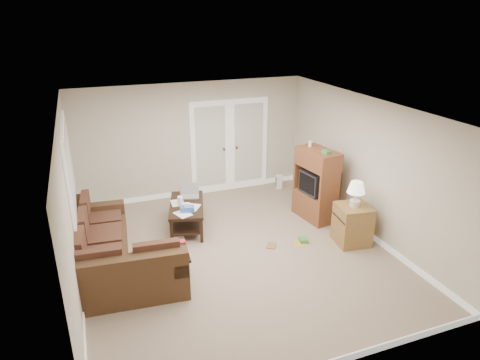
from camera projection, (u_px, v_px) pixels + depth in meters
name	position (u px, v px, depth m)	size (l,w,h in m)	color
floor	(236.00, 253.00, 7.32)	(5.50, 5.50, 0.00)	gray
ceiling	(235.00, 109.00, 6.39)	(5.00, 5.50, 0.02)	silver
wall_left	(69.00, 210.00, 6.04)	(0.02, 5.50, 2.50)	beige
wall_right	(366.00, 167.00, 7.67)	(0.02, 5.50, 2.50)	beige
wall_back	(192.00, 140.00, 9.25)	(5.00, 0.02, 2.50)	beige
wall_front	(325.00, 280.00, 4.46)	(5.00, 0.02, 2.50)	beige
baseboards	(236.00, 251.00, 7.30)	(5.00, 5.50, 0.10)	white
french_doors	(230.00, 146.00, 9.57)	(1.80, 0.05, 2.13)	white
window_left	(69.00, 167.00, 6.81)	(0.05, 1.92, 1.42)	white
sectional_sofa	(112.00, 256.00, 6.65)	(1.76, 2.68, 0.78)	#49311C
coffee_table	(187.00, 214.00, 8.09)	(0.91, 1.35, 0.84)	black
tv_armoire	(316.00, 184.00, 8.33)	(0.60, 0.94, 1.52)	brown
side_cabinet	(353.00, 221.00, 7.51)	(0.62, 0.62, 1.17)	olive
space_heater	(279.00, 182.00, 9.93)	(0.13, 0.11, 0.33)	white
floor_magazine	(302.00, 243.00, 7.63)	(0.28, 0.22, 0.01)	gold
floor_greenbox	(303.00, 240.00, 7.67)	(0.14, 0.18, 0.07)	#3C8643
floor_book	(267.00, 245.00, 7.55)	(0.16, 0.22, 0.02)	brown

